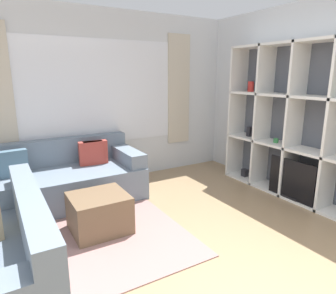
# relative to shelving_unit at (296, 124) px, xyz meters

# --- Properties ---
(wall_back) EXTENTS (5.79, 0.11, 2.70)m
(wall_back) POSITION_rel_shelving_unit_xyz_m (-2.14, 1.99, 0.31)
(wall_back) COLOR silver
(wall_back) RESTS_ON ground_plane
(wall_right) EXTENTS (0.07, 4.55, 2.70)m
(wall_right) POSITION_rel_shelving_unit_xyz_m (0.19, 0.29, 0.30)
(wall_right) COLOR silver
(wall_right) RESTS_ON ground_plane
(area_rug) EXTENTS (2.62, 2.06, 0.01)m
(area_rug) POSITION_rel_shelving_unit_xyz_m (-3.21, 0.35, -1.04)
(area_rug) COLOR gray
(area_rug) RESTS_ON ground_plane
(shelving_unit) EXTENTS (0.39, 2.29, 2.16)m
(shelving_unit) POSITION_rel_shelving_unit_xyz_m (0.00, 0.00, 0.00)
(shelving_unit) COLOR #515660
(shelving_unit) RESTS_ON ground_plane
(couch_main) EXTENTS (2.20, 1.00, 0.82)m
(couch_main) POSITION_rel_shelving_unit_xyz_m (-2.95, 1.45, -0.74)
(couch_main) COLOR slate
(couch_main) RESTS_ON ground_plane
(ottoman) EXTENTS (0.61, 0.58, 0.43)m
(ottoman) POSITION_rel_shelving_unit_xyz_m (-2.74, 0.40, -0.83)
(ottoman) COLOR brown
(ottoman) RESTS_ON ground_plane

